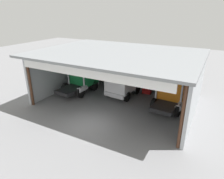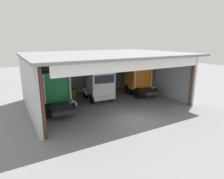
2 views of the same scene
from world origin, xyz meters
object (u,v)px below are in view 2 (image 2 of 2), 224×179
(truck_white_center_left_bay, at_px, (99,84))
(oil_drum, at_px, (73,92))
(truck_green_right_bay, at_px, (56,90))
(truck_orange_center_right_bay, at_px, (139,80))
(tool_cart, at_px, (107,89))

(truck_white_center_left_bay, bearing_deg, oil_drum, -53.10)
(truck_green_right_bay, bearing_deg, truck_orange_center_right_bay, 6.98)
(oil_drum, bearing_deg, truck_green_right_bay, -127.67)
(oil_drum, bearing_deg, truck_white_center_left_bay, -57.64)
(oil_drum, distance_m, tool_cart, 4.02)
(truck_white_center_left_bay, relative_size, tool_cart, 4.83)
(truck_white_center_left_bay, relative_size, oil_drum, 5.65)
(truck_green_right_bay, xyz_separation_m, oil_drum, (2.70, 3.50, -1.42))
(truck_orange_center_right_bay, relative_size, oil_drum, 5.18)
(truck_orange_center_right_bay, height_order, tool_cart, truck_orange_center_right_bay)
(oil_drum, height_order, tool_cart, tool_cart)
(oil_drum, relative_size, tool_cart, 0.86)
(oil_drum, bearing_deg, truck_orange_center_right_bay, -23.38)
(truck_white_center_left_bay, distance_m, truck_orange_center_right_bay, 5.14)
(truck_green_right_bay, height_order, truck_orange_center_right_bay, truck_green_right_bay)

